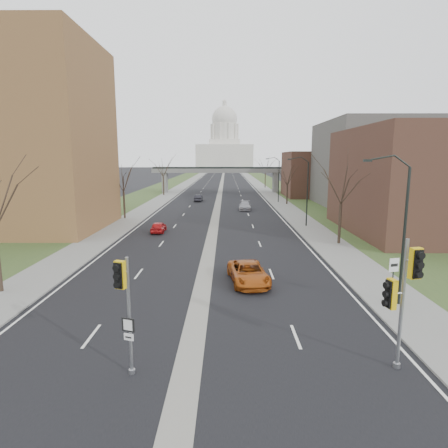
{
  "coord_description": "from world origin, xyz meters",
  "views": [
    {
      "loc": [
        1.6,
        -15.03,
        8.6
      ],
      "look_at": [
        1.43,
        12.13,
        3.81
      ],
      "focal_mm": 30.0,
      "sensor_mm": 36.0,
      "label": 1
    }
  ],
  "objects_px": {
    "signal_pole_right": "(403,287)",
    "car_right_mid": "(245,206)",
    "car_left_near": "(159,227)",
    "car_right_near": "(248,273)",
    "signal_pole_median": "(124,296)",
    "car_left_far": "(199,198)",
    "speed_limit_sign": "(393,273)"
  },
  "relations": [
    {
      "from": "speed_limit_sign",
      "to": "car_left_near",
      "type": "height_order",
      "value": "speed_limit_sign"
    },
    {
      "from": "signal_pole_right",
      "to": "car_right_mid",
      "type": "bearing_deg",
      "value": 81.77
    },
    {
      "from": "car_left_far",
      "to": "car_right_mid",
      "type": "distance_m",
      "value": 15.3
    },
    {
      "from": "signal_pole_median",
      "to": "car_left_near",
      "type": "xyz_separation_m",
      "value": [
        -4.05,
        29.54,
        -2.75
      ]
    },
    {
      "from": "car_left_far",
      "to": "car_right_mid",
      "type": "xyz_separation_m",
      "value": [
        8.76,
        -12.54,
        0.03
      ]
    },
    {
      "from": "signal_pole_median",
      "to": "car_left_near",
      "type": "bearing_deg",
      "value": 116.58
    },
    {
      "from": "car_right_near",
      "to": "car_right_mid",
      "type": "distance_m",
      "value": 37.65
    },
    {
      "from": "signal_pole_median",
      "to": "car_left_far",
      "type": "xyz_separation_m",
      "value": [
        -1.71,
        61.63,
        -2.73
      ]
    },
    {
      "from": "speed_limit_sign",
      "to": "car_left_near",
      "type": "bearing_deg",
      "value": 113.93
    },
    {
      "from": "signal_pole_median",
      "to": "car_left_near",
      "type": "relative_size",
      "value": 1.3
    },
    {
      "from": "car_right_mid",
      "to": "speed_limit_sign",
      "type": "bearing_deg",
      "value": -78.3
    },
    {
      "from": "signal_pole_right",
      "to": "speed_limit_sign",
      "type": "bearing_deg",
      "value": 55.49
    },
    {
      "from": "car_right_near",
      "to": "car_right_mid",
      "type": "bearing_deg",
      "value": 80.02
    },
    {
      "from": "car_right_mid",
      "to": "car_left_near",
      "type": "bearing_deg",
      "value": -116.58
    },
    {
      "from": "signal_pole_median",
      "to": "car_left_near",
      "type": "height_order",
      "value": "signal_pole_median"
    },
    {
      "from": "car_left_far",
      "to": "car_right_near",
      "type": "xyz_separation_m",
      "value": [
        7.16,
        -50.16,
        0.06
      ]
    },
    {
      "from": "car_left_near",
      "to": "car_left_far",
      "type": "bearing_deg",
      "value": -94.73
    },
    {
      "from": "car_left_far",
      "to": "car_right_mid",
      "type": "height_order",
      "value": "car_right_mid"
    },
    {
      "from": "speed_limit_sign",
      "to": "car_left_far",
      "type": "relative_size",
      "value": 0.72
    },
    {
      "from": "car_left_far",
      "to": "signal_pole_right",
      "type": "bearing_deg",
      "value": 104.2
    },
    {
      "from": "speed_limit_sign",
      "to": "signal_pole_median",
      "type": "bearing_deg",
      "value": -166.37
    },
    {
      "from": "speed_limit_sign",
      "to": "car_right_mid",
      "type": "relative_size",
      "value": 0.61
    },
    {
      "from": "signal_pole_right",
      "to": "speed_limit_sign",
      "type": "relative_size",
      "value": 1.91
    },
    {
      "from": "signal_pole_median",
      "to": "car_right_near",
      "type": "bearing_deg",
      "value": 83.37
    },
    {
      "from": "car_left_near",
      "to": "car_left_far",
      "type": "distance_m",
      "value": 32.17
    },
    {
      "from": "car_right_mid",
      "to": "signal_pole_median",
      "type": "bearing_deg",
      "value": -95.15
    },
    {
      "from": "signal_pole_median",
      "to": "speed_limit_sign",
      "type": "bearing_deg",
      "value": 46.39
    },
    {
      "from": "signal_pole_right",
      "to": "car_right_near",
      "type": "bearing_deg",
      "value": 103.54
    },
    {
      "from": "signal_pole_median",
      "to": "car_right_mid",
      "type": "height_order",
      "value": "signal_pole_median"
    },
    {
      "from": "car_left_near",
      "to": "car_right_near",
      "type": "relative_size",
      "value": 0.72
    },
    {
      "from": "car_left_far",
      "to": "car_right_near",
      "type": "bearing_deg",
      "value": 100.7
    },
    {
      "from": "car_left_far",
      "to": "signal_pole_median",
      "type": "bearing_deg",
      "value": 94.17
    }
  ]
}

